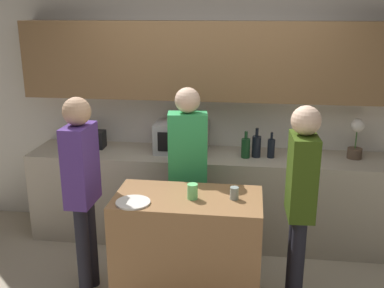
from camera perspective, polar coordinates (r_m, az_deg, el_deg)
back_wall at (r=4.59m, az=2.50°, el=7.11°), size 6.40×0.40×2.70m
back_counter at (r=4.64m, az=2.03°, el=-6.70°), size 3.60×0.62×0.92m
kitchen_island at (r=3.69m, az=-0.53°, el=-13.27°), size 1.14×0.60×0.92m
microwave at (r=4.53m, az=-1.34°, el=0.89°), size 0.52×0.39×0.30m
toaster at (r=4.78m, az=-12.56°, el=0.60°), size 0.26×0.16×0.18m
potted_plant at (r=4.58m, az=20.12°, el=0.65°), size 0.14×0.14×0.39m
bottle_0 at (r=4.38m, az=6.83°, el=-0.46°), size 0.09×0.09×0.26m
bottle_1 at (r=4.41m, az=8.18°, el=-0.26°), size 0.09×0.09×0.29m
bottle_2 at (r=4.42m, az=10.01°, el=-0.50°), size 0.07×0.07×0.25m
plate_on_island at (r=3.40m, az=-7.50°, el=-7.36°), size 0.26×0.26×0.01m
cup_0 at (r=3.43m, az=0.07°, el=-6.05°), size 0.08×0.08×0.12m
cup_1 at (r=3.44m, az=5.40°, el=-6.23°), size 0.07×0.07×0.10m
person_left at (r=3.98m, az=-0.55°, el=-2.44°), size 0.36×0.24×1.67m
person_center at (r=3.49m, az=13.62°, el=-6.08°), size 0.22×0.35×1.65m
person_right at (r=3.68m, az=-13.80°, el=-4.59°), size 0.22×0.34×1.67m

